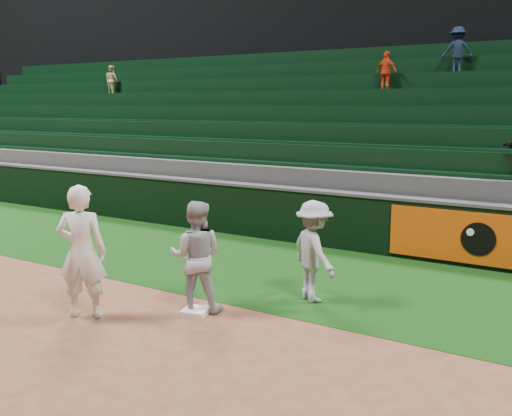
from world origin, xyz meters
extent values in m
plane|color=brown|center=(0.00, 0.00, 0.00)|extent=(70.00, 70.00, 0.00)
cube|color=black|center=(0.00, 3.00, 0.00)|extent=(36.00, 4.20, 0.01)
cube|color=black|center=(0.00, 17.45, 6.00)|extent=(40.00, 12.00, 12.00)
cube|color=white|center=(0.28, 0.31, 0.04)|extent=(0.45, 0.45, 0.08)
imported|color=white|center=(-1.07, -0.61, 0.99)|extent=(0.86, 0.76, 1.98)
imported|color=#A4A6AE|center=(0.19, 0.46, 0.85)|extent=(1.02, 0.94, 1.70)
imported|color=#A2A5B0|center=(1.51, 1.79, 0.82)|extent=(1.20, 1.09, 1.62)
cube|color=black|center=(0.00, 5.20, 0.60)|extent=(36.00, 0.35, 1.20)
cube|color=#D84C0A|center=(3.00, 5.01, 0.60)|extent=(2.60, 0.05, 1.00)
cylinder|color=black|center=(3.40, 4.98, 0.60)|extent=(0.64, 0.02, 0.64)
cylinder|color=white|center=(3.25, 4.96, 0.72)|extent=(0.14, 0.02, 0.14)
cube|color=#424244|center=(0.00, 5.20, 1.22)|extent=(36.00, 0.40, 0.06)
cube|color=#38383B|center=(0.00, 5.92, 0.82)|extent=(36.00, 0.85, 1.65)
cube|color=black|center=(0.00, 6.18, 1.90)|extent=(36.00, 0.14, 0.50)
cube|color=black|center=(0.00, 6.01, 1.69)|extent=(36.00, 0.45, 0.08)
cube|color=#38383B|center=(0.00, 6.78, 1.05)|extent=(36.00, 0.85, 2.10)
cube|color=black|center=(0.00, 7.03, 2.35)|extent=(36.00, 0.14, 0.50)
cube|color=black|center=(0.00, 6.86, 2.14)|extent=(36.00, 0.45, 0.08)
cube|color=#38383B|center=(0.00, 7.62, 1.27)|extent=(36.00, 0.85, 2.55)
cube|color=black|center=(0.00, 7.88, 2.80)|extent=(36.00, 0.14, 0.50)
cube|color=black|center=(0.00, 7.71, 2.59)|extent=(36.00, 0.45, 0.08)
cube|color=#38383B|center=(0.00, 8.47, 1.50)|extent=(36.00, 0.85, 3.00)
cube|color=black|center=(0.00, 8.73, 3.25)|extent=(36.00, 0.14, 0.50)
cube|color=black|center=(0.00, 8.56, 3.04)|extent=(36.00, 0.45, 0.08)
cube|color=#38383B|center=(0.00, 9.32, 1.73)|extent=(36.00, 0.85, 3.45)
cube|color=black|center=(0.00, 9.58, 3.70)|extent=(36.00, 0.14, 0.50)
cube|color=black|center=(0.00, 9.41, 3.49)|extent=(36.00, 0.45, 0.08)
cube|color=#38383B|center=(0.00, 10.18, 1.95)|extent=(36.00, 0.85, 3.90)
cube|color=black|center=(0.00, 10.43, 4.15)|extent=(36.00, 0.14, 0.50)
cube|color=black|center=(0.00, 10.26, 3.94)|extent=(36.00, 0.45, 0.08)
cube|color=#38383B|center=(0.00, 11.02, 2.17)|extent=(36.00, 0.85, 4.35)
cube|color=black|center=(0.00, 11.28, 4.60)|extent=(36.00, 0.14, 0.50)
cube|color=black|center=(0.00, 11.11, 4.39)|extent=(36.00, 0.45, 0.08)
imported|color=red|center=(0.00, 9.28, 3.99)|extent=(0.68, 0.43, 1.08)
imported|color=tan|center=(-10.36, 9.28, 3.99)|extent=(0.58, 0.49, 1.07)
imported|color=black|center=(1.65, 10.13, 4.53)|extent=(0.92, 0.70, 1.25)
camera|label=1|loc=(5.30, -6.14, 3.09)|focal=40.00mm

